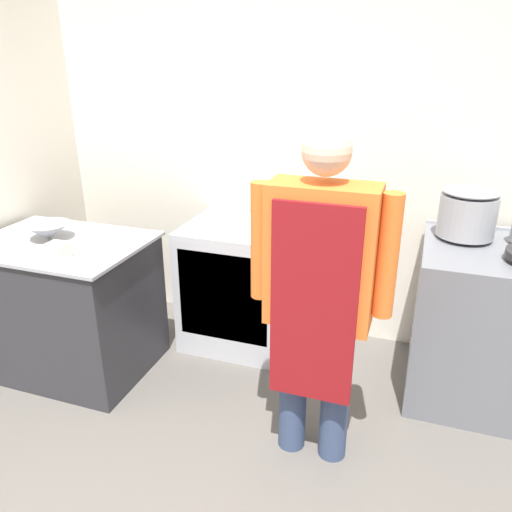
{
  "coord_description": "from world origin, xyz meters",
  "views": [
    {
      "loc": [
        0.87,
        -1.23,
        1.92
      ],
      "look_at": [
        0.06,
        1.12,
        0.91
      ],
      "focal_mm": 35.0,
      "sensor_mm": 36.0,
      "label": 1
    }
  ],
  "objects": [
    {
      "name": "stock_pot",
      "position": [
        1.12,
        1.73,
        1.09
      ],
      "size": [
        0.32,
        0.32,
        0.29
      ],
      "color": "#9EA0A8",
      "rests_on": "stove"
    },
    {
      "name": "fridge_unit",
      "position": [
        -0.26,
        1.69,
        0.43
      ],
      "size": [
        0.71,
        0.63,
        0.86
      ],
      "color": "silver",
      "rests_on": "ground_plane"
    },
    {
      "name": "prep_counter",
      "position": [
        -1.17,
        1.04,
        0.43
      ],
      "size": [
        1.03,
        0.76,
        0.87
      ],
      "color": "#2D2D33",
      "rests_on": "ground_plane"
    },
    {
      "name": "wall_back",
      "position": [
        0.0,
        2.05,
        1.35
      ],
      "size": [
        8.0,
        0.05,
        2.7
      ],
      "color": "silver",
      "rests_on": "ground_plane"
    },
    {
      "name": "plastic_tub",
      "position": [
        -0.99,
        0.82,
        0.91
      ],
      "size": [
        0.11,
        0.11,
        0.09
      ],
      "color": "silver",
      "rests_on": "prep_counter"
    },
    {
      "name": "person_cook",
      "position": [
        0.48,
        0.79,
        0.94
      ],
      "size": [
        0.66,
        0.24,
        1.65
      ],
      "color": "#38476B",
      "rests_on": "ground_plane"
    },
    {
      "name": "stove",
      "position": [
        1.3,
        1.59,
        0.46
      ],
      "size": [
        0.78,
        0.78,
        0.95
      ],
      "color": "slate",
      "rests_on": "ground_plane"
    },
    {
      "name": "mixing_bowl",
      "position": [
        -1.26,
        1.06,
        0.92
      ],
      "size": [
        0.27,
        0.27,
        0.1
      ],
      "color": "#9EA0A8",
      "rests_on": "prep_counter"
    }
  ]
}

